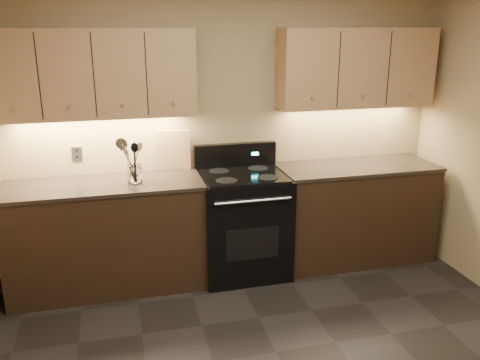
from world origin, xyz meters
name	(u,v)px	position (x,y,z in m)	size (l,w,h in m)	color
wall_back	(225,126)	(0.00, 2.00, 1.30)	(4.00, 0.04, 2.60)	tan
counter_left	(107,236)	(-1.10, 1.70, 0.47)	(1.62, 0.62, 0.93)	black
counter_right	(354,212)	(1.18, 1.70, 0.47)	(1.46, 0.62, 0.93)	black
stove	(243,222)	(0.08, 1.68, 0.48)	(0.76, 0.68, 1.14)	black
upper_cab_left	(94,74)	(-1.10, 1.85, 1.80)	(1.60, 0.30, 0.70)	#A67453
upper_cab_right	(356,68)	(1.18, 1.85, 1.80)	(1.44, 0.30, 0.70)	#A67453
outlet_plate	(77,154)	(-1.30, 1.99, 1.12)	(0.09, 0.01, 0.12)	#B2B5BA
utensil_crock	(135,174)	(-0.84, 1.68, 1.00)	(0.15, 0.15, 0.15)	white
cutting_board	(174,150)	(-0.48, 1.96, 1.11)	(0.29, 0.02, 0.37)	tan
wooden_spoon	(129,162)	(-0.88, 1.68, 1.11)	(0.06, 0.06, 0.32)	tan
black_spoon	(134,160)	(-0.84, 1.69, 1.12)	(0.06, 0.06, 0.34)	black
black_turner	(134,160)	(-0.84, 1.66, 1.12)	(0.08, 0.08, 0.35)	black
steel_spatula	(136,160)	(-0.82, 1.68, 1.12)	(0.08, 0.08, 0.34)	silver
steel_skimmer	(138,159)	(-0.80, 1.66, 1.13)	(0.09, 0.09, 0.36)	silver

